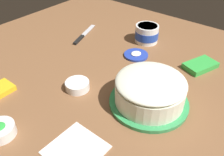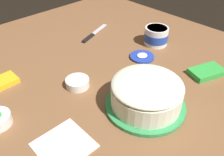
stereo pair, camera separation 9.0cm
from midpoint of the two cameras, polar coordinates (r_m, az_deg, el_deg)
ground_plane at (r=0.97m, az=-6.75°, el=0.23°), size 1.54×1.54×0.00m
frosted_cake at (r=0.81m, az=5.96°, el=-3.42°), size 0.28×0.28×0.12m
frosting_tub at (r=1.21m, az=6.23°, el=10.61°), size 0.12×0.12×0.09m
frosting_tub_lid at (r=1.10m, az=3.48°, el=5.53°), size 0.11×0.11×0.02m
spreading_knife at (r=1.28m, az=-9.10°, el=9.99°), size 0.23×0.10×0.01m
sprinkle_bowl_blue at (r=0.91m, az=-11.15°, el=-1.82°), size 0.09×0.09×0.03m
sprinkle_bowl_green at (r=0.83m, az=-28.32°, el=-11.16°), size 0.09×0.09×0.04m
candy_box_lower at (r=1.07m, az=18.31°, el=2.82°), size 0.16×0.13×0.02m
paper_napkin at (r=0.72m, az=-12.45°, el=-16.60°), size 0.15×0.15×0.01m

